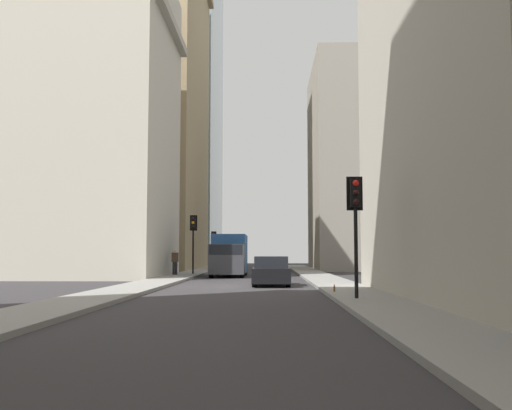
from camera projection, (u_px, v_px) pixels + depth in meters
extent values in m
plane|color=#302D30|center=(242.00, 286.00, 28.30)|extent=(135.00, 135.00, 0.00)
cube|color=gray|center=(148.00, 284.00, 28.40)|extent=(90.00, 2.20, 0.14)
cube|color=gray|center=(336.00, 285.00, 28.20)|extent=(90.00, 2.20, 0.14)
cube|color=gray|center=(364.00, 168.00, 57.92)|extent=(14.64, 10.00, 19.91)
cube|color=#9E8966|center=(149.00, 100.00, 58.96)|extent=(18.10, 10.00, 33.73)
cube|color=beige|center=(93.00, 122.00, 40.10)|extent=(12.17, 10.00, 20.95)
cube|color=#A9A293|center=(172.00, 24.00, 40.54)|extent=(12.17, 0.50, 0.60)
cube|color=#285699|center=(230.00, 254.00, 41.03)|extent=(4.60, 2.25, 2.60)
cube|color=#38383D|center=(227.00, 259.00, 37.81)|extent=(1.90, 2.25, 1.90)
cube|color=black|center=(227.00, 250.00, 37.86)|extent=(1.92, 2.09, 0.64)
cylinder|color=black|center=(242.00, 271.00, 37.72)|extent=(0.88, 0.28, 0.88)
cylinder|color=black|center=(211.00, 271.00, 37.77)|extent=(0.88, 0.28, 0.88)
cylinder|color=black|center=(245.00, 269.00, 42.31)|extent=(0.88, 0.28, 0.88)
cylinder|color=black|center=(218.00, 269.00, 42.35)|extent=(0.88, 0.28, 0.88)
cube|color=black|center=(271.00, 275.00, 28.62)|extent=(4.30, 1.78, 0.70)
cube|color=black|center=(271.00, 262.00, 28.47)|extent=(2.10, 1.58, 0.54)
cylinder|color=black|center=(286.00, 278.00, 29.93)|extent=(0.64, 0.22, 0.64)
cylinder|color=black|center=(256.00, 278.00, 29.97)|extent=(0.64, 0.22, 0.64)
cylinder|color=black|center=(288.00, 280.00, 27.24)|extent=(0.64, 0.22, 0.64)
cylinder|color=black|center=(254.00, 280.00, 27.28)|extent=(0.64, 0.22, 0.64)
cylinder|color=black|center=(356.00, 252.00, 18.80)|extent=(0.12, 0.12, 2.89)
cube|color=black|center=(355.00, 193.00, 18.96)|extent=(0.28, 0.32, 0.90)
cube|color=black|center=(355.00, 193.00, 19.11)|extent=(0.03, 0.52, 1.10)
sphere|color=red|center=(356.00, 183.00, 18.82)|extent=(0.20, 0.20, 0.20)
sphere|color=black|center=(356.00, 192.00, 18.80)|extent=(0.20, 0.20, 0.20)
sphere|color=black|center=(356.00, 202.00, 18.77)|extent=(0.20, 0.20, 0.20)
cylinder|color=black|center=(193.00, 251.00, 41.85)|extent=(0.12, 0.12, 3.14)
cube|color=black|center=(193.00, 223.00, 42.02)|extent=(0.28, 0.32, 0.90)
cube|color=black|center=(194.00, 223.00, 42.17)|extent=(0.03, 0.52, 1.10)
sphere|color=black|center=(193.00, 218.00, 41.88)|extent=(0.20, 0.20, 0.20)
sphere|color=orange|center=(193.00, 223.00, 41.86)|extent=(0.20, 0.20, 0.20)
sphere|color=black|center=(193.00, 227.00, 41.83)|extent=(0.20, 0.20, 0.20)
cylinder|color=black|center=(214.00, 255.00, 58.47)|extent=(0.12, 0.12, 2.62)
cube|color=black|center=(214.00, 237.00, 58.62)|extent=(0.28, 0.32, 0.90)
cube|color=black|center=(214.00, 237.00, 58.77)|extent=(0.03, 0.52, 1.10)
sphere|color=red|center=(214.00, 234.00, 58.48)|extent=(0.20, 0.20, 0.20)
sphere|color=black|center=(213.00, 237.00, 58.46)|extent=(0.20, 0.20, 0.20)
sphere|color=black|center=(213.00, 240.00, 58.43)|extent=(0.20, 0.20, 0.20)
cylinder|color=black|center=(176.00, 268.00, 39.66)|extent=(0.16, 0.16, 0.86)
cylinder|color=black|center=(174.00, 268.00, 39.66)|extent=(0.16, 0.16, 0.86)
cube|color=#4C3828|center=(175.00, 257.00, 39.72)|extent=(0.26, 0.44, 0.61)
sphere|color=beige|center=(175.00, 250.00, 39.76)|extent=(0.22, 0.22, 0.22)
cylinder|color=brown|center=(334.00, 289.00, 21.92)|extent=(0.07, 0.07, 0.20)
cylinder|color=brown|center=(334.00, 285.00, 21.93)|extent=(0.03, 0.03, 0.07)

